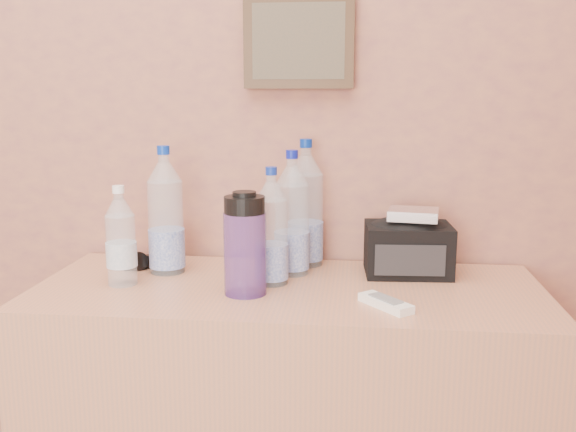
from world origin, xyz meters
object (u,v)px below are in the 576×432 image
(pet_large_c, at_px, (292,220))
(ac_remote, at_px, (386,303))
(dresser, at_px, (288,431))
(foil_packet, at_px, (413,214))
(pet_small, at_px, (121,241))
(pet_large_b, at_px, (306,210))
(toiletry_bag, at_px, (408,246))
(pet_large_d, at_px, (272,233))
(nalgene_bottle, at_px, (245,244))
(sunglasses, at_px, (150,261))
(pet_large_a, at_px, (166,217))

(pet_large_c, relative_size, ac_remote, 2.33)
(dresser, bearing_deg, foil_packet, 23.18)
(pet_small, xyz_separation_m, foil_packet, (0.73, 0.16, 0.05))
(pet_large_c, bearing_deg, foil_packet, 3.18)
(dresser, height_order, pet_large_b, pet_large_b)
(toiletry_bag, height_order, foil_packet, foil_packet)
(pet_large_d, bearing_deg, pet_small, -172.55)
(dresser, xyz_separation_m, nalgene_bottle, (-0.10, -0.07, 0.52))
(sunglasses, height_order, toiletry_bag, toiletry_bag)
(pet_large_a, xyz_separation_m, pet_large_b, (0.36, 0.12, 0.01))
(dresser, distance_m, nalgene_bottle, 0.53)
(foil_packet, bearing_deg, pet_large_a, -176.42)
(pet_large_b, xyz_separation_m, nalgene_bottle, (-0.12, -0.28, -0.03))
(pet_large_d, height_order, ac_remote, pet_large_d)
(pet_large_a, relative_size, sunglasses, 2.41)
(dresser, height_order, pet_large_c, pet_large_c)
(dresser, relative_size, pet_large_b, 3.60)
(pet_large_c, bearing_deg, pet_large_b, 73.33)
(ac_remote, xyz_separation_m, toiletry_bag, (0.07, 0.28, 0.07))
(pet_large_c, relative_size, pet_large_d, 1.11)
(pet_large_b, distance_m, toiletry_bag, 0.30)
(pet_large_a, relative_size, foil_packet, 2.69)
(pet_large_d, xyz_separation_m, sunglasses, (-0.35, 0.11, -0.11))
(pet_large_a, distance_m, pet_large_d, 0.30)
(pet_large_d, bearing_deg, ac_remote, -28.77)
(dresser, relative_size, foil_packet, 10.02)
(pet_large_a, bearing_deg, sunglasses, 150.92)
(pet_large_d, relative_size, foil_packet, 2.35)
(pet_large_b, height_order, toiletry_bag, pet_large_b)
(dresser, xyz_separation_m, pet_large_a, (-0.34, 0.09, 0.54))
(pet_large_d, xyz_separation_m, toiletry_bag, (0.35, 0.13, -0.06))
(pet_small, bearing_deg, nalgene_bottle, -7.26)
(sunglasses, xyz_separation_m, toiletry_bag, (0.70, 0.02, 0.06))
(pet_large_c, bearing_deg, pet_large_d, -113.21)
(pet_large_c, distance_m, toiletry_bag, 0.32)
(dresser, relative_size, pet_large_d, 4.26)
(dresser, xyz_separation_m, toiletry_bag, (0.30, 0.15, 0.47))
(dresser, xyz_separation_m, pet_small, (-0.42, -0.03, 0.51))
(pet_large_b, bearing_deg, pet_large_a, -162.02)
(pet_small, bearing_deg, pet_large_b, 28.39)
(nalgene_bottle, bearing_deg, ac_remote, -10.92)
(dresser, bearing_deg, pet_large_b, 83.22)
(toiletry_bag, bearing_deg, pet_large_d, -163.34)
(pet_large_c, relative_size, nalgene_bottle, 1.33)
(pet_large_a, distance_m, nalgene_bottle, 0.29)
(pet_large_d, relative_size, toiletry_bag, 1.33)
(pet_large_a, height_order, toiletry_bag, pet_large_a)
(pet_large_c, relative_size, pet_small, 1.31)
(sunglasses, relative_size, toiletry_bag, 0.63)
(sunglasses, distance_m, foil_packet, 0.73)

